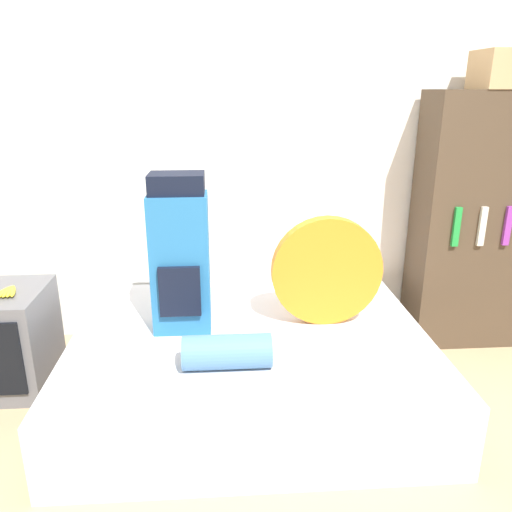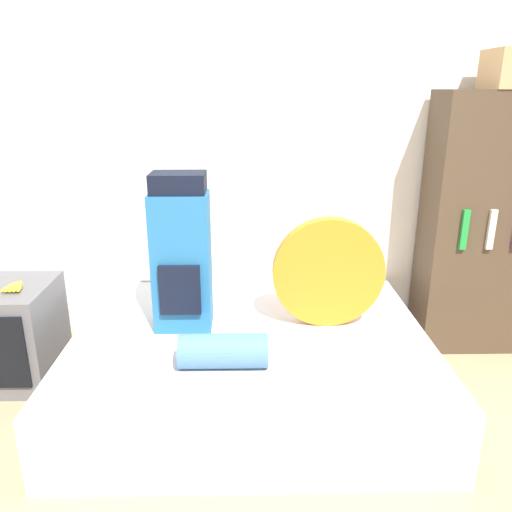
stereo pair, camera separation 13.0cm
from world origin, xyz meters
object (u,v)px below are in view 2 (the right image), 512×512
object	(u,v)px
tent_bag	(328,272)
television	(13,333)
bookshelf	(490,226)
backpack	(181,255)
sleeping_roll	(223,351)

from	to	relation	value
tent_bag	television	world-z (taller)	tent_bag
tent_bag	bookshelf	size ratio (longest dim) A/B	0.37
backpack	bookshelf	xyz separation A→B (m)	(1.94, 0.50, 0.02)
sleeping_roll	television	bearing A→B (deg)	156.68
backpack	sleeping_roll	world-z (taller)	backpack
sleeping_roll	television	size ratio (longest dim) A/B	0.72
sleeping_roll	television	world-z (taller)	television
backpack	television	world-z (taller)	backpack
bookshelf	backpack	bearing A→B (deg)	-165.48
sleeping_roll	bookshelf	bearing A→B (deg)	29.37
television	bookshelf	world-z (taller)	bookshelf
tent_bag	sleeping_roll	world-z (taller)	tent_bag
tent_bag	bookshelf	distance (m)	1.23
backpack	tent_bag	distance (m)	0.82
television	bookshelf	size ratio (longest dim) A/B	0.36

